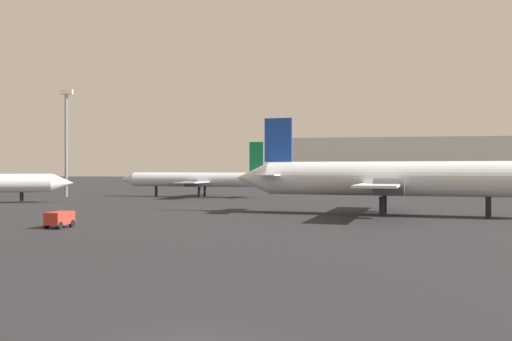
# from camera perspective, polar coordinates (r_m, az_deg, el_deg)

# --- Properties ---
(airplane_on_taxiway) EXTENTS (34.90, 21.64, 10.30)m
(airplane_on_taxiway) POSITION_cam_1_polar(r_m,az_deg,el_deg) (56.43, 14.52, -0.86)
(airplane_on_taxiway) COLOR silver
(airplane_on_taxiway) RESTS_ON ground_plane
(airplane_far_left) EXTENTS (27.88, 16.96, 9.18)m
(airplane_far_left) POSITION_cam_1_polar(r_m,az_deg,el_deg) (90.67, -6.26, -0.96)
(airplane_far_left) COLOR silver
(airplane_far_left) RESTS_ON ground_plane
(baggage_cart) EXTENTS (1.53, 2.49, 1.30)m
(baggage_cart) POSITION_cam_1_polar(r_m,az_deg,el_deg) (45.94, -20.22, -4.83)
(baggage_cart) COLOR red
(baggage_cart) RESTS_ON ground_plane
(light_mast_left) EXTENTS (2.40, 0.50, 18.28)m
(light_mast_left) POSITION_cam_1_polar(r_m,az_deg,el_deg) (96.98, -19.59, 3.49)
(light_mast_left) COLOR slate
(light_mast_left) RESTS_ON ground_plane
(terminal_building) EXTENTS (61.94, 24.63, 12.93)m
(terminal_building) POSITION_cam_1_polar(r_m,az_deg,el_deg) (153.30, 14.90, 0.81)
(terminal_building) COLOR #B7B7B2
(terminal_building) RESTS_ON ground_plane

